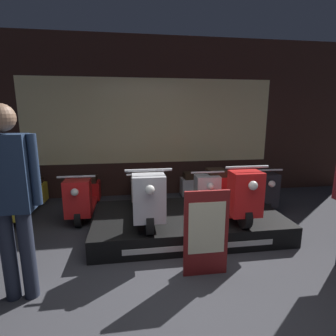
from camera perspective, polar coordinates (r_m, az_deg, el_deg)
The scene contains 12 objects.
ground_plane at distance 2.79m, azimuth 3.08°, elevation -26.36°, with size 30.00×30.00×0.00m, color #38383D.
shop_wall_back at distance 5.48m, azimuth -3.75°, elevation 10.61°, with size 9.18×0.09×3.20m.
display_platform at distance 3.96m, azimuth 4.25°, elevation -11.65°, with size 2.69×1.44×0.28m.
scooter_display_left at distance 3.70m, azimuth -4.79°, elevation -5.85°, with size 0.55×1.56×0.81m.
scooter_display_right at distance 3.95m, azimuth 13.06°, elevation -4.93°, with size 0.55×1.56×0.81m.
scooter_backrow_0 at distance 5.06m, azimuth -29.25°, elevation -5.81°, with size 0.55×1.56×0.81m.
scooter_backrow_1 at distance 4.79m, azimuth -17.77°, elevation -5.77°, with size 0.55×1.56×0.81m.
scooter_backrow_2 at distance 4.72m, azimuth -5.47°, elevation -5.47°, with size 0.55×1.56×0.81m.
scooter_backrow_3 at distance 4.88m, azimuth 6.58°, elevation -4.93°, with size 0.55×1.56×0.81m.
scooter_backrow_4 at distance 5.23m, azimuth 17.44°, elevation -4.26°, with size 0.55×1.56×0.81m.
person_left_browsing at distance 2.69m, azimuth -31.13°, elevation -4.46°, with size 0.52×0.23×1.80m.
price_sign_board at distance 2.88m, azimuth 8.29°, elevation -13.87°, with size 0.48×0.04×0.95m.
Camera 1 is at (-0.45, -2.14, 1.73)m, focal length 28.00 mm.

